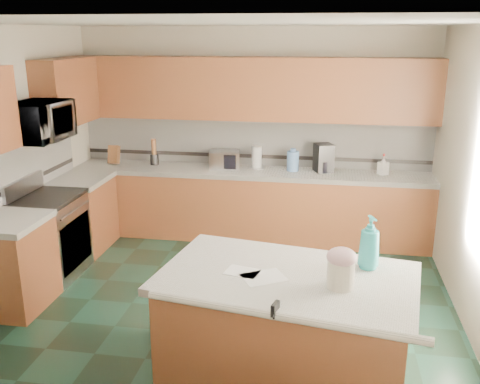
% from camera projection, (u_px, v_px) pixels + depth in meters
% --- Properties ---
extents(floor, '(4.60, 4.60, 0.00)m').
position_uv_depth(floor, '(219.00, 310.00, 5.25)').
color(floor, black).
rests_on(floor, ground).
extents(ceiling, '(4.60, 4.60, 0.00)m').
position_uv_depth(ceiling, '(216.00, 23.00, 4.48)').
color(ceiling, white).
rests_on(ceiling, ground).
extents(wall_back, '(4.60, 0.04, 2.70)m').
position_uv_depth(wall_back, '(253.00, 133.00, 7.06)').
color(wall_back, beige).
rests_on(wall_back, ground).
extents(wall_front, '(4.60, 0.04, 2.70)m').
position_uv_depth(wall_front, '(123.00, 298.00, 2.67)').
color(wall_front, beige).
rests_on(wall_front, ground).
extents(back_base_cab, '(4.60, 0.60, 0.86)m').
position_uv_depth(back_base_cab, '(249.00, 206.00, 7.02)').
color(back_base_cab, '#512816').
rests_on(back_base_cab, ground).
extents(back_countertop, '(4.60, 0.64, 0.06)m').
position_uv_depth(back_countertop, '(250.00, 172.00, 6.89)').
color(back_countertop, white).
rests_on(back_countertop, back_base_cab).
extents(back_upper_cab, '(4.60, 0.33, 0.78)m').
position_uv_depth(back_upper_cab, '(252.00, 89.00, 6.71)').
color(back_upper_cab, '#512816').
rests_on(back_upper_cab, wall_back).
extents(back_backsplash, '(4.60, 0.02, 0.63)m').
position_uv_depth(back_backsplash, '(253.00, 142.00, 7.06)').
color(back_backsplash, silver).
rests_on(back_backsplash, back_countertop).
extents(back_accent_band, '(4.60, 0.01, 0.05)m').
position_uv_depth(back_accent_band, '(253.00, 156.00, 7.11)').
color(back_accent_band, black).
rests_on(back_accent_band, back_countertop).
extents(left_base_cab_rear, '(0.60, 0.82, 0.86)m').
position_uv_depth(left_base_cab_rear, '(83.00, 215.00, 6.66)').
color(left_base_cab_rear, '#512816').
rests_on(left_base_cab_rear, ground).
extents(left_counter_rear, '(0.64, 0.82, 0.06)m').
position_uv_depth(left_counter_rear, '(79.00, 180.00, 6.53)').
color(left_counter_rear, white).
rests_on(left_counter_rear, left_base_cab_rear).
extents(left_base_cab_front, '(0.60, 0.72, 0.86)m').
position_uv_depth(left_base_cab_front, '(13.00, 266.00, 5.22)').
color(left_base_cab_front, '#512816').
rests_on(left_base_cab_front, ground).
extents(left_counter_front, '(0.64, 0.72, 0.06)m').
position_uv_depth(left_counter_front, '(7.00, 222.00, 5.08)').
color(left_counter_front, white).
rests_on(left_counter_front, left_base_cab_front).
extents(left_backsplash, '(0.02, 2.30, 0.63)m').
position_uv_depth(left_backsplash, '(21.00, 166.00, 5.78)').
color(left_backsplash, silver).
rests_on(left_backsplash, wall_left).
extents(left_accent_band, '(0.01, 2.30, 0.05)m').
position_uv_depth(left_accent_band, '(24.00, 183.00, 5.83)').
color(left_accent_band, black).
rests_on(left_accent_band, wall_left).
extents(left_upper_cab_rear, '(0.33, 1.09, 0.78)m').
position_uv_depth(left_upper_cab_rear, '(66.00, 92.00, 6.38)').
color(left_upper_cab_rear, '#512816').
rests_on(left_upper_cab_rear, wall_left).
extents(range_body, '(0.60, 0.76, 0.88)m').
position_uv_depth(range_body, '(51.00, 238.00, 5.91)').
color(range_body, '#B7B7BC').
rests_on(range_body, ground).
extents(range_oven_door, '(0.02, 0.68, 0.55)m').
position_uv_depth(range_oven_door, '(76.00, 243.00, 5.88)').
color(range_oven_door, black).
rests_on(range_oven_door, range_body).
extents(range_cooktop, '(0.62, 0.78, 0.04)m').
position_uv_depth(range_cooktop, '(47.00, 198.00, 5.78)').
color(range_cooktop, black).
rests_on(range_cooktop, range_body).
extents(range_handle, '(0.02, 0.66, 0.02)m').
position_uv_depth(range_handle, '(75.00, 210.00, 5.76)').
color(range_handle, '#B7B7BC').
rests_on(range_handle, range_body).
extents(range_backguard, '(0.06, 0.76, 0.18)m').
position_uv_depth(range_backguard, '(23.00, 186.00, 5.79)').
color(range_backguard, '#B7B7BC').
rests_on(range_backguard, range_body).
extents(microwave, '(0.50, 0.73, 0.41)m').
position_uv_depth(microwave, '(38.00, 122.00, 5.54)').
color(microwave, '#B7B7BC').
rests_on(microwave, wall_left).
extents(island_base, '(1.89, 1.28, 0.86)m').
position_uv_depth(island_base, '(286.00, 334.00, 4.05)').
color(island_base, '#512816').
rests_on(island_base, ground).
extents(island_top, '(2.01, 1.39, 0.06)m').
position_uv_depth(island_top, '(287.00, 279.00, 3.92)').
color(island_top, white).
rests_on(island_top, island_base).
extents(island_bullnose, '(1.84, 0.36, 0.06)m').
position_uv_depth(island_bullnose, '(280.00, 316.00, 3.40)').
color(island_bullnose, white).
rests_on(island_bullnose, island_base).
extents(treat_jar, '(0.24, 0.24, 0.20)m').
position_uv_depth(treat_jar, '(341.00, 274.00, 3.70)').
color(treat_jar, beige).
rests_on(treat_jar, island_top).
extents(treat_jar_lid, '(0.21, 0.21, 0.13)m').
position_uv_depth(treat_jar_lid, '(342.00, 257.00, 3.66)').
color(treat_jar_lid, '#CA9BAA').
rests_on(treat_jar_lid, treat_jar).
extents(treat_jar_knob, '(0.07, 0.02, 0.02)m').
position_uv_depth(treat_jar_knob, '(342.00, 251.00, 3.65)').
color(treat_jar_knob, tan).
rests_on(treat_jar_knob, treat_jar_lid).
extents(treat_jar_knob_end_l, '(0.04, 0.04, 0.04)m').
position_uv_depth(treat_jar_knob_end_l, '(337.00, 251.00, 3.65)').
color(treat_jar_knob_end_l, tan).
rests_on(treat_jar_knob_end_l, treat_jar_lid).
extents(treat_jar_knob_end_r, '(0.04, 0.04, 0.04)m').
position_uv_depth(treat_jar_knob_end_r, '(347.00, 251.00, 3.64)').
color(treat_jar_knob_end_r, tan).
rests_on(treat_jar_knob_end_r, treat_jar_lid).
extents(soap_bottle_island, '(0.21, 0.21, 0.41)m').
position_uv_depth(soap_bottle_island, '(370.00, 242.00, 3.97)').
color(soap_bottle_island, teal).
rests_on(soap_bottle_island, island_top).
extents(paper_sheet_a, '(0.38, 0.35, 0.00)m').
position_uv_depth(paper_sheet_a, '(264.00, 277.00, 3.87)').
color(paper_sheet_a, white).
rests_on(paper_sheet_a, island_top).
extents(paper_sheet_b, '(0.28, 0.24, 0.00)m').
position_uv_depth(paper_sheet_b, '(242.00, 272.00, 3.96)').
color(paper_sheet_b, white).
rests_on(paper_sheet_b, island_top).
extents(clamp_body, '(0.05, 0.10, 0.08)m').
position_uv_depth(clamp_body, '(275.00, 309.00, 3.41)').
color(clamp_body, black).
rests_on(clamp_body, island_top).
extents(clamp_handle, '(0.01, 0.06, 0.01)m').
position_uv_depth(clamp_handle, '(274.00, 316.00, 3.37)').
color(clamp_handle, black).
rests_on(clamp_handle, island_top).
extents(knife_block, '(0.14, 0.19, 0.27)m').
position_uv_depth(knife_block, '(114.00, 155.00, 7.18)').
color(knife_block, '#472814').
rests_on(knife_block, back_countertop).
extents(utensil_crock, '(0.11, 0.11, 0.14)m').
position_uv_depth(utensil_crock, '(154.00, 159.00, 7.14)').
color(utensil_crock, black).
rests_on(utensil_crock, back_countertop).
extents(utensil_bundle, '(0.07, 0.07, 0.21)m').
position_uv_depth(utensil_bundle, '(154.00, 147.00, 7.09)').
color(utensil_bundle, '#472814').
rests_on(utensil_bundle, utensil_crock).
extents(toaster_oven, '(0.43, 0.33, 0.22)m').
position_uv_depth(toaster_oven, '(224.00, 160.00, 6.95)').
color(toaster_oven, '#B7B7BC').
rests_on(toaster_oven, back_countertop).
extents(toaster_oven_door, '(0.35, 0.01, 0.18)m').
position_uv_depth(toaster_oven_door, '(222.00, 162.00, 6.83)').
color(toaster_oven_door, black).
rests_on(toaster_oven_door, toaster_oven).
extents(paper_towel, '(0.13, 0.13, 0.29)m').
position_uv_depth(paper_towel, '(257.00, 157.00, 6.92)').
color(paper_towel, white).
rests_on(paper_towel, back_countertop).
extents(paper_towel_base, '(0.19, 0.19, 0.01)m').
position_uv_depth(paper_towel_base, '(257.00, 168.00, 6.96)').
color(paper_towel_base, '#B7B7BC').
rests_on(paper_towel_base, back_countertop).
extents(water_jug, '(0.15, 0.15, 0.25)m').
position_uv_depth(water_jug, '(293.00, 161.00, 6.81)').
color(water_jug, '#5D8CCF').
rests_on(water_jug, back_countertop).
extents(water_jug_neck, '(0.07, 0.07, 0.04)m').
position_uv_depth(water_jug_neck, '(293.00, 150.00, 6.77)').
color(water_jug_neck, '#5D8CCF').
rests_on(water_jug_neck, water_jug).
extents(coffee_maker, '(0.28, 0.29, 0.36)m').
position_uv_depth(coffee_maker, '(324.00, 158.00, 6.75)').
color(coffee_maker, black).
rests_on(coffee_maker, back_countertop).
extents(coffee_carafe, '(0.15, 0.15, 0.15)m').
position_uv_depth(coffee_carafe, '(323.00, 167.00, 6.74)').
color(coffee_carafe, black).
rests_on(coffee_carafe, back_countertop).
extents(soap_bottle_back, '(0.15, 0.15, 0.23)m').
position_uv_depth(soap_bottle_back, '(383.00, 165.00, 6.63)').
color(soap_bottle_back, white).
rests_on(soap_bottle_back, back_countertop).
extents(soap_back_cap, '(0.02, 0.02, 0.03)m').
position_uv_depth(soap_back_cap, '(384.00, 155.00, 6.59)').
color(soap_back_cap, red).
rests_on(soap_back_cap, soap_bottle_back).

